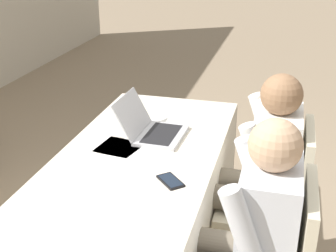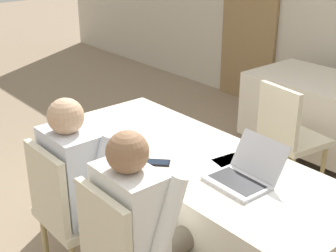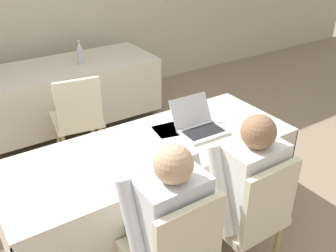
{
  "view_description": "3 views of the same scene",
  "coord_description": "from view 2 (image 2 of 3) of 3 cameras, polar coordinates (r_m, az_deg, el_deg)",
  "views": [
    {
      "loc": [
        -1.85,
        -0.7,
        1.82
      ],
      "look_at": [
        0.0,
        -0.2,
        0.99
      ],
      "focal_mm": 50.0,
      "sensor_mm": 36.0,
      "label": 1
    },
    {
      "loc": [
        1.84,
        -1.75,
        2.01
      ],
      "look_at": [
        0.0,
        -0.2,
        0.99
      ],
      "focal_mm": 50.0,
      "sensor_mm": 36.0,
      "label": 2
    },
    {
      "loc": [
        -1.12,
        -1.9,
        2.1
      ],
      "look_at": [
        0.0,
        -0.2,
        0.99
      ],
      "focal_mm": 40.0,
      "sensor_mm": 36.0,
      "label": 3
    }
  ],
  "objects": [
    {
      "name": "cell_phone",
      "position": [
        2.74,
        -1.24,
        -4.48
      ],
      "size": [
        0.15,
        0.15,
        0.01
      ],
      "rotation": [
        0.0,
        0.0,
        -0.81
      ],
      "color": "black",
      "rests_on": "conference_table_near"
    },
    {
      "name": "paper_beside_laptop",
      "position": [
        2.76,
        7.5,
        -4.63
      ],
      "size": [
        0.25,
        0.32,
        0.0
      ],
      "rotation": [
        0.0,
        0.0,
        -0.14
      ],
      "color": "white",
      "rests_on": "conference_table_near"
    },
    {
      "name": "person_white_shirt",
      "position": [
        2.35,
        -3.04,
        -11.62
      ],
      "size": [
        0.5,
        0.52,
        1.19
      ],
      "rotation": [
        0.0,
        0.0,
        3.14
      ],
      "color": "#665B4C",
      "rests_on": "ground_plane"
    },
    {
      "name": "chair_far_spare",
      "position": [
        3.8,
        14.41,
        -0.94
      ],
      "size": [
        0.5,
        0.5,
        0.93
      ],
      "rotation": [
        0.0,
        0.0,
        3.0
      ],
      "color": "tan",
      "rests_on": "ground_plane"
    },
    {
      "name": "chair_near_left",
      "position": [
        2.8,
        -11.86,
        -9.8
      ],
      "size": [
        0.44,
        0.44,
        0.93
      ],
      "rotation": [
        0.0,
        0.0,
        3.14
      ],
      "color": "tan",
      "rests_on": "ground_plane"
    },
    {
      "name": "conference_table_near",
      "position": [
        2.92,
        3.08,
        -6.66
      ],
      "size": [
        2.08,
        0.8,
        0.74
      ],
      "color": "beige",
      "rests_on": "ground_plane"
    },
    {
      "name": "paper_centre_table",
      "position": [
        2.81,
        8.8,
        -4.2
      ],
      "size": [
        0.27,
        0.34,
        0.0
      ],
      "rotation": [
        0.0,
        0.0,
        -0.23
      ],
      "color": "white",
      "rests_on": "conference_table_near"
    },
    {
      "name": "person_checkered_shirt",
      "position": [
        2.76,
        -10.23,
        -6.32
      ],
      "size": [
        0.5,
        0.52,
        1.19
      ],
      "rotation": [
        0.0,
        0.0,
        3.14
      ],
      "color": "#665B4C",
      "rests_on": "ground_plane"
    },
    {
      "name": "laptop",
      "position": [
        2.57,
        9.22,
        -5.88
      ],
      "size": [
        0.34,
        0.35,
        0.22
      ],
      "rotation": [
        0.0,
        0.0,
        -0.03
      ],
      "color": "#B7B7BC",
      "rests_on": "conference_table_near"
    },
    {
      "name": "paper_left_edge",
      "position": [
        2.49,
        11.97,
        -8.28
      ],
      "size": [
        0.26,
        0.33,
        0.0
      ],
      "rotation": [
        0.0,
        0.0,
        0.18
      ],
      "color": "white",
      "rests_on": "conference_table_near"
    }
  ]
}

